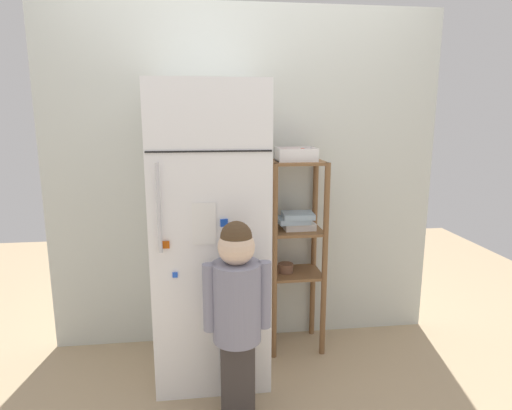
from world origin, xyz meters
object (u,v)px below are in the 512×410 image
Objects in this scene: child_standing at (237,301)px; fruit_bin at (297,155)px; pantry_shelf_unit at (295,238)px; refrigerator at (210,232)px.

fruit_bin reaches higher than child_standing.
refrigerator is at bearing -162.38° from pantry_shelf_unit.
refrigerator is 1.65× the size of child_standing.
fruit_bin is (-0.00, -0.01, 0.54)m from pantry_shelf_unit.
fruit_bin is (0.43, 0.64, 0.66)m from child_standing.
refrigerator is 0.54m from child_standing.
pantry_shelf_unit is 0.54m from fruit_bin.
fruit_bin reaches higher than pantry_shelf_unit.
pantry_shelf_unit is (0.44, 0.65, 0.12)m from child_standing.
pantry_shelf_unit is at bearing 17.62° from refrigerator.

